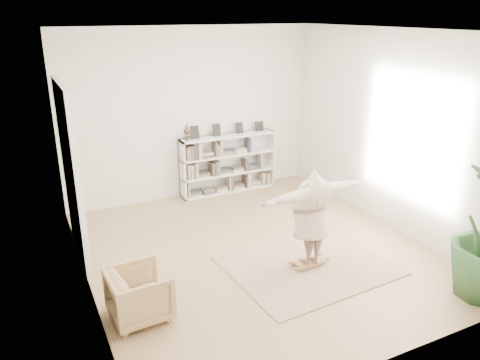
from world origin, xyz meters
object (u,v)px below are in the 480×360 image
at_px(bookshelf, 228,164).
at_px(person, 311,215).
at_px(armchair, 140,294).
at_px(rocker_board, 308,262).

bearing_deg(bookshelf, person, -93.73).
height_order(armchair, person, person).
xyz_separation_m(armchair, rocker_board, (2.76, 0.13, -0.29)).
bearing_deg(armchair, bookshelf, -42.21).
bearing_deg(armchair, person, -90.91).
xyz_separation_m(rocker_board, person, (-0.00, 0.00, 0.83)).
height_order(rocker_board, person, person).
xyz_separation_m(bookshelf, person, (-0.24, -3.61, 0.26)).
bearing_deg(bookshelf, armchair, -128.69).
bearing_deg(person, rocker_board, 131.46).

